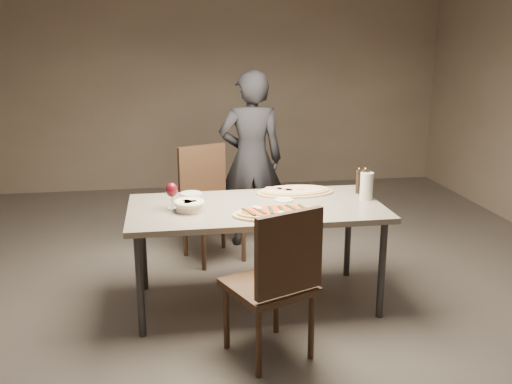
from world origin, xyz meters
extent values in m
plane|color=#57504B|center=(0.00, 0.00, 0.00)|extent=(7.00, 7.00, 0.00)
plane|color=gray|center=(0.00, 3.50, 1.40)|extent=(6.00, 0.00, 6.00)
cube|color=gray|center=(0.00, 0.00, 0.73)|extent=(1.80, 0.90, 0.04)
cylinder|color=#333335|center=(-0.82, -0.37, 0.35)|extent=(0.05, 0.05, 0.71)
cylinder|color=#333335|center=(0.82, -0.37, 0.35)|extent=(0.05, 0.05, 0.71)
cylinder|color=#333335|center=(-0.82, 0.37, 0.35)|extent=(0.05, 0.05, 0.71)
cylinder|color=#333335|center=(0.82, 0.37, 0.35)|extent=(0.05, 0.05, 0.71)
ellipsoid|color=white|center=(-0.01, -0.18, 0.79)|extent=(0.05, 0.05, 0.01)
ellipsoid|color=white|center=(0.12, -0.30, 0.79)|extent=(0.05, 0.05, 0.01)
ellipsoid|color=white|center=(-0.03, -0.15, 0.79)|extent=(0.05, 0.05, 0.01)
cube|color=#243114|center=(-0.09, -0.25, 0.79)|extent=(0.08, 0.17, 0.01)
cube|color=#243114|center=(-0.01, -0.24, 0.79)|extent=(0.07, 0.17, 0.01)
cube|color=#243114|center=(0.06, -0.24, 0.79)|extent=(0.03, 0.17, 0.01)
cube|color=#243114|center=(0.14, -0.25, 0.79)|extent=(0.03, 0.17, 0.01)
cube|color=#243114|center=(0.22, -0.22, 0.79)|extent=(0.08, 0.17, 0.01)
cube|color=#243114|center=(0.29, -0.23, 0.79)|extent=(0.06, 0.17, 0.01)
cylinder|color=#D58385|center=(0.38, 0.25, 0.79)|extent=(0.07, 0.07, 0.00)
cylinder|color=#D58385|center=(0.22, 0.30, 0.79)|extent=(0.07, 0.07, 0.00)
cylinder|color=#D58385|center=(0.25, 0.31, 0.79)|extent=(0.07, 0.07, 0.00)
cylinder|color=#D58385|center=(0.30, 0.27, 0.79)|extent=(0.07, 0.07, 0.00)
cylinder|color=#D58385|center=(0.29, 0.25, 0.79)|extent=(0.07, 0.07, 0.00)
cylinder|color=#D58385|center=(0.16, 0.34, 0.79)|extent=(0.07, 0.07, 0.00)
cylinder|color=beige|center=(-0.48, -0.06, 0.79)|extent=(0.18, 0.18, 0.07)
torus|color=beige|center=(-0.48, -0.06, 0.81)|extent=(0.21, 0.21, 0.03)
cube|color=#A47042|center=(-0.45, -0.06, 0.80)|extent=(0.07, 0.06, 0.04)
cube|color=#A47042|center=(-0.49, -0.03, 0.80)|extent=(0.07, 0.07, 0.04)
cube|color=#A47042|center=(-0.49, -0.08, 0.80)|extent=(0.05, 0.06, 0.04)
cylinder|color=white|center=(0.22, 0.07, 0.76)|extent=(0.13, 0.13, 0.02)
cylinder|color=olive|center=(0.22, 0.07, 0.76)|extent=(0.09, 0.09, 0.00)
cylinder|color=black|center=(0.83, 0.20, 0.83)|extent=(0.05, 0.05, 0.16)
cylinder|color=black|center=(0.83, 0.20, 0.92)|extent=(0.05, 0.05, 0.02)
sphere|color=gold|center=(0.83, 0.20, 0.94)|extent=(0.02, 0.02, 0.02)
cylinder|color=black|center=(0.83, 0.07, 0.84)|extent=(0.05, 0.05, 0.19)
cylinder|color=black|center=(0.83, 0.07, 0.95)|extent=(0.06, 0.06, 0.02)
sphere|color=gold|center=(0.83, 0.07, 0.97)|extent=(0.02, 0.02, 0.02)
cylinder|color=silver|center=(0.83, 0.03, 0.85)|extent=(0.10, 0.10, 0.20)
cylinder|color=silver|center=(-0.59, 0.01, 0.75)|extent=(0.07, 0.07, 0.01)
cylinder|color=silver|center=(-0.59, 0.01, 0.80)|extent=(0.01, 0.01, 0.09)
ellipsoid|color=#4F0B14|center=(-0.59, 0.01, 0.89)|extent=(0.08, 0.08, 0.10)
cylinder|color=white|center=(-0.44, 0.38, 0.76)|extent=(0.16, 0.16, 0.01)
cube|color=#3B2719|center=(-0.04, -0.71, 0.45)|extent=(0.61, 0.61, 0.04)
cylinder|color=#3B2719|center=(-0.14, -0.96, 0.22)|extent=(0.04, 0.04, 0.43)
cylinder|color=#3B2719|center=(0.21, -0.81, 0.22)|extent=(0.04, 0.04, 0.43)
cylinder|color=#3B2719|center=(-0.29, -0.61, 0.22)|extent=(0.04, 0.04, 0.43)
cylinder|color=#3B2719|center=(0.06, -0.46, 0.22)|extent=(0.04, 0.04, 0.43)
cube|color=#3B2719|center=(0.04, -0.90, 0.73)|extent=(0.42, 0.21, 0.48)
cube|color=#3B2719|center=(-0.23, 0.92, 0.46)|extent=(0.61, 0.61, 0.04)
cylinder|color=#3B2719|center=(-0.12, 1.16, 0.22)|extent=(0.04, 0.04, 0.44)
cylinder|color=#3B2719|center=(-0.47, 1.02, 0.22)|extent=(0.04, 0.04, 0.44)
cylinder|color=#3B2719|center=(0.02, 0.81, 0.22)|extent=(0.04, 0.04, 0.44)
cylinder|color=#3B2719|center=(-0.34, 0.67, 0.22)|extent=(0.04, 0.04, 0.44)
cube|color=#3B2719|center=(-0.30, 1.11, 0.75)|extent=(0.43, 0.20, 0.49)
imported|color=black|center=(0.16, 1.26, 0.82)|extent=(0.61, 0.41, 1.63)
camera|label=1|loc=(-0.63, -3.83, 1.91)|focal=40.00mm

